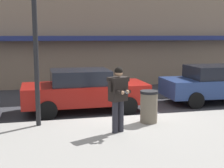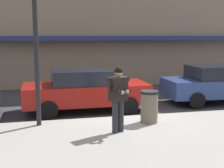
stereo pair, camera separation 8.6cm
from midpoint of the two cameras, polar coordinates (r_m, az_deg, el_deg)
ground_plane at (r=10.61m, az=2.98°, el=-6.25°), size 80.00×80.00×0.00m
sidewalk at (r=8.41m, az=15.06°, el=-10.22°), size 32.00×5.30×0.14m
curb_paint_line at (r=10.96m, az=7.98°, el=-5.81°), size 28.00×0.12×0.01m
parked_sedan_mid at (r=11.43m, az=-4.76°, el=-1.09°), size 4.52×1.97×1.54m
parked_sedan_far at (r=13.56m, az=19.00°, el=0.05°), size 4.54×2.01×1.54m
man_texting_on_phone at (r=8.42m, az=1.45°, el=-1.57°), size 0.61×0.65×1.81m
street_lamp_post at (r=9.20m, az=-13.60°, el=10.92°), size 0.36×0.36×4.88m
trash_bin at (r=9.55m, az=7.09°, el=-4.13°), size 0.55×0.55×0.98m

